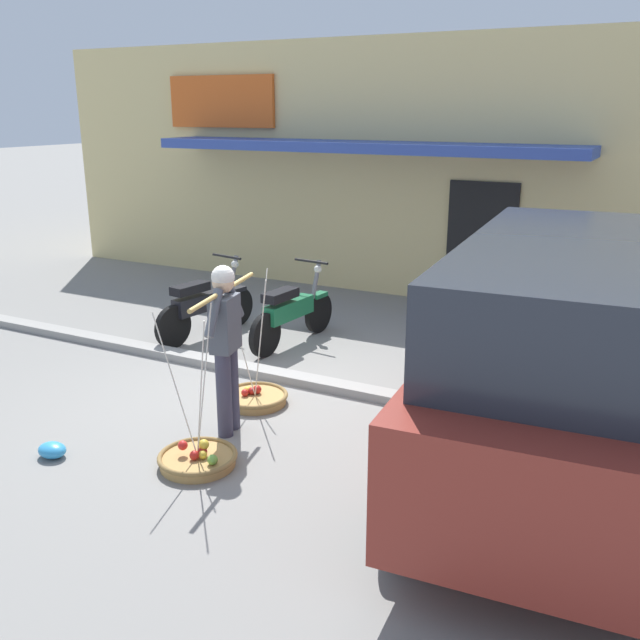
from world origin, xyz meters
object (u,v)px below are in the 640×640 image
object	(u,v)px
fruit_basket_right_side	(198,458)
plastic_litter_bag	(52,450)
fruit_vendor	(226,339)
motorcycle_second_in_row	(291,313)
motorcycle_nearest_shop	(204,306)
fruit_basket_left_side	(255,397)
parked_truck	(571,356)

from	to	relation	value
fruit_basket_right_side	plastic_litter_bag	size ratio (longest dim) A/B	5.19
fruit_vendor	fruit_basket_right_side	distance (m)	1.15
fruit_basket_right_side	motorcycle_second_in_row	bearing A→B (deg)	105.28
fruit_vendor	motorcycle_nearest_shop	xyz separation A→B (m)	(-2.01, 2.35, -0.52)
plastic_litter_bag	fruit_basket_left_side	bearing A→B (deg)	62.11
fruit_basket_right_side	motorcycle_nearest_shop	distance (m)	3.76
motorcycle_nearest_shop	fruit_basket_left_side	bearing A→B (deg)	-41.36
motorcycle_nearest_shop	parked_truck	distance (m)	5.42
fruit_basket_left_side	plastic_litter_bag	bearing A→B (deg)	-117.89
motorcycle_nearest_shop	fruit_basket_right_side	bearing A→B (deg)	-54.79
fruit_basket_left_side	plastic_litter_bag	xyz separation A→B (m)	(-1.01, -1.90, -0.00)
plastic_litter_bag	fruit_vendor	bearing A→B (deg)	46.11
motorcycle_nearest_shop	parked_truck	world-z (taller)	parked_truck
parked_truck	plastic_litter_bag	size ratio (longest dim) A/B	17.56
motorcycle_second_in_row	plastic_litter_bag	xyz separation A→B (m)	(-0.39, -3.80, -0.38)
motorcycle_nearest_shop	parked_truck	xyz separation A→B (m)	(5.08, -1.79, 0.68)
fruit_vendor	motorcycle_second_in_row	bearing A→B (deg)	106.26
plastic_litter_bag	parked_truck	bearing A→B (deg)	22.63
parked_truck	plastic_litter_bag	bearing A→B (deg)	-157.37
parked_truck	fruit_vendor	bearing A→B (deg)	-169.61
parked_truck	fruit_basket_right_side	bearing A→B (deg)	-156.53
fruit_vendor	plastic_litter_bag	xyz separation A→B (m)	(-1.15, -1.19, -0.91)
parked_truck	plastic_litter_bag	world-z (taller)	parked_truck
motorcycle_second_in_row	parked_truck	distance (m)	4.39
fruit_basket_left_side	fruit_basket_right_side	bearing A→B (deg)	-78.44
motorcycle_nearest_shop	motorcycle_second_in_row	distance (m)	1.28
fruit_vendor	plastic_litter_bag	bearing A→B (deg)	-133.89
fruit_basket_left_side	motorcycle_nearest_shop	size ratio (longest dim) A/B	0.80
motorcycle_nearest_shop	plastic_litter_bag	bearing A→B (deg)	-76.33
parked_truck	fruit_basket_left_side	bearing A→B (deg)	177.44
fruit_basket_left_side	parked_truck	bearing A→B (deg)	-2.56
motorcycle_nearest_shop	motorcycle_second_in_row	xyz separation A→B (m)	(1.25, 0.26, 0.00)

